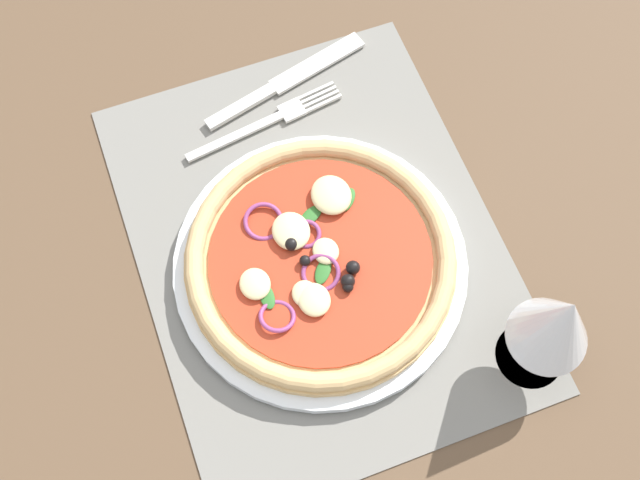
{
  "coord_description": "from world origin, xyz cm",
  "views": [
    {
      "loc": [
        29.64,
        -10.71,
        73.22
      ],
      "look_at": [
        0.81,
        0.0,
        2.65
      ],
      "focal_mm": 44.66,
      "sensor_mm": 36.0,
      "label": 1
    }
  ],
  "objects_px": {
    "wine_glass": "(558,324)",
    "pizza": "(320,258)",
    "plate": "(320,265)",
    "fork": "(272,119)",
    "knife": "(287,80)"
  },
  "relations": [
    {
      "from": "plate",
      "to": "wine_glass",
      "type": "height_order",
      "value": "wine_glass"
    },
    {
      "from": "wine_glass",
      "to": "pizza",
      "type": "bearing_deg",
      "value": -134.5
    },
    {
      "from": "plate",
      "to": "fork",
      "type": "bearing_deg",
      "value": 176.45
    },
    {
      "from": "plate",
      "to": "pizza",
      "type": "relative_size",
      "value": 1.09
    },
    {
      "from": "pizza",
      "to": "fork",
      "type": "distance_m",
      "value": 0.18
    },
    {
      "from": "fork",
      "to": "wine_glass",
      "type": "relative_size",
      "value": 1.21
    },
    {
      "from": "plate",
      "to": "pizza",
      "type": "bearing_deg",
      "value": -141.29
    },
    {
      "from": "plate",
      "to": "wine_glass",
      "type": "relative_size",
      "value": 1.93
    },
    {
      "from": "fork",
      "to": "knife",
      "type": "distance_m",
      "value": 0.05
    },
    {
      "from": "plate",
      "to": "fork",
      "type": "xyz_separation_m",
      "value": [
        -0.18,
        0.01,
        -0.0
      ]
    },
    {
      "from": "plate",
      "to": "fork",
      "type": "height_order",
      "value": "plate"
    },
    {
      "from": "fork",
      "to": "wine_glass",
      "type": "distance_m",
      "value": 0.37
    },
    {
      "from": "fork",
      "to": "plate",
      "type": "bearing_deg",
      "value": -101.86
    },
    {
      "from": "fork",
      "to": "pizza",
      "type": "bearing_deg",
      "value": -102.04
    },
    {
      "from": "plate",
      "to": "pizza",
      "type": "xyz_separation_m",
      "value": [
        -0.0,
        -0.0,
        0.02
      ]
    }
  ]
}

